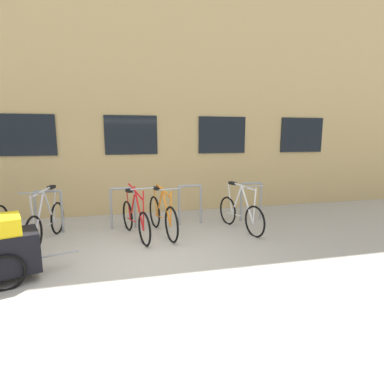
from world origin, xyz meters
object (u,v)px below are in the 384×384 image
object	(u,v)px
bicycle_silver	(46,222)
bike_trailer	(1,248)
bicycle_red	(135,219)
bicycle_orange	(162,215)
bicycle_white	(240,213)

from	to	relation	value
bicycle_silver	bike_trailer	bearing A→B (deg)	-98.79
bicycle_red	bicycle_orange	bearing A→B (deg)	8.40
bicycle_silver	bicycle_red	world-z (taller)	bicycle_red
bicycle_white	bicycle_orange	bearing A→B (deg)	175.76
bicycle_red	bike_trailer	world-z (taller)	bicycle_red
bicycle_silver	bicycle_orange	xyz separation A→B (m)	(2.23, -0.03, 0.00)
bicycle_white	bicycle_red	size ratio (longest dim) A/B	0.97
bicycle_silver	bicycle_orange	bearing A→B (deg)	-0.69
bicycle_red	bike_trailer	bearing A→B (deg)	-141.63
bicycle_red	bicycle_orange	xyz separation A→B (m)	(0.56, 0.08, 0.02)
bike_trailer	bicycle_orange	bearing A→B (deg)	32.90
bicycle_red	bicycle_silver	bearing A→B (deg)	176.25
bike_trailer	bicycle_white	bearing A→B (deg)	19.61
bicycle_red	bike_trailer	distance (m)	2.46
bicycle_white	bicycle_orange	distance (m)	1.68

